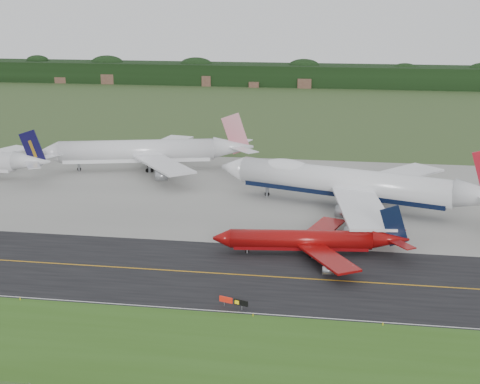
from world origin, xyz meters
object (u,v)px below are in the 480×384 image
(jet_red_737, at_px, (312,240))
(taxiway_sign, at_px, (233,301))
(jet_star_tail, at_px, (149,151))
(jet_ba_747, at_px, (353,183))

(jet_red_737, bearing_deg, taxiway_sign, -113.84)
(taxiway_sign, bearing_deg, jet_star_tail, 114.40)
(jet_star_tail, height_order, taxiway_sign, jet_star_tail)
(jet_ba_747, bearing_deg, jet_red_737, -104.72)
(jet_red_737, xyz_separation_m, jet_star_tail, (-51.96, 61.97, 2.67))
(jet_red_737, height_order, taxiway_sign, jet_red_737)
(jet_star_tail, bearing_deg, jet_ba_747, -26.13)
(jet_ba_747, xyz_separation_m, jet_star_tail, (-60.45, 29.65, -0.73))
(jet_ba_747, relative_size, jet_star_tail, 1.15)
(jet_ba_747, height_order, jet_red_737, jet_ba_747)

